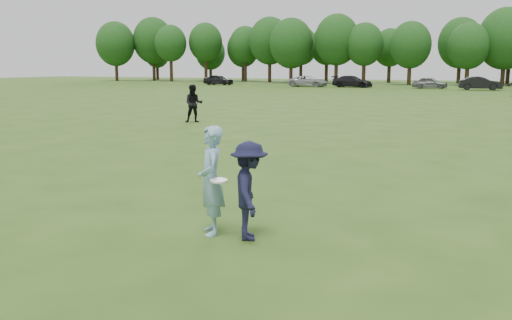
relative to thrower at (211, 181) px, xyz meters
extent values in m
plane|color=#2E4D15|center=(0.77, -0.52, -0.89)|extent=(200.00, 200.00, 0.00)
imported|color=#86B4D0|center=(0.00, 0.00, 0.00)|extent=(0.73, 0.78, 1.79)
imported|color=#171732|center=(0.68, 0.02, -0.10)|extent=(0.99, 1.18, 1.58)
imported|color=black|center=(-9.50, 15.14, 0.02)|extent=(1.11, 1.04, 1.83)
imported|color=black|center=(-33.10, 60.81, -0.16)|extent=(4.33, 1.81, 1.47)
imported|color=#A1A0A4|center=(-19.22, 59.74, -0.18)|extent=(5.15, 2.43, 1.42)
imported|color=black|center=(-13.53, 60.21, -0.16)|extent=(5.17, 2.38, 1.46)
imported|color=slate|center=(-4.10, 60.14, -0.20)|extent=(4.08, 1.70, 1.38)
imported|color=black|center=(1.50, 58.52, -0.14)|extent=(4.78, 2.22, 1.52)
cylinder|color=white|center=(0.25, -0.20, 0.06)|extent=(0.33, 0.32, 0.07)
cylinder|color=#332114|center=(-59.90, 71.68, 0.92)|extent=(0.56, 0.56, 3.63)
ellipsoid|color=#183C14|center=(-59.90, 71.68, 5.66)|extent=(6.88, 6.88, 7.91)
cylinder|color=#332114|center=(-54.73, 75.85, 1.17)|extent=(0.56, 0.56, 4.13)
ellipsoid|color=#183C14|center=(-54.73, 75.85, 6.32)|extent=(7.25, 7.25, 8.34)
cylinder|color=#332114|center=(-48.58, 72.24, 1.20)|extent=(0.56, 0.56, 4.18)
ellipsoid|color=#183C14|center=(-48.58, 72.24, 5.59)|extent=(5.42, 5.42, 6.23)
cylinder|color=#332114|center=(-43.70, 75.70, 1.24)|extent=(0.56, 0.56, 4.26)
ellipsoid|color=#183C14|center=(-43.70, 75.70, 5.82)|extent=(5.79, 5.79, 6.66)
cylinder|color=#332114|center=(-36.82, 77.27, 1.06)|extent=(0.56, 0.56, 3.91)
ellipsoid|color=#183C14|center=(-36.82, 77.27, 5.34)|extent=(5.47, 5.47, 6.29)
cylinder|color=#332114|center=(-31.51, 75.51, 1.02)|extent=(0.56, 0.56, 3.83)
ellipsoid|color=#183C14|center=(-31.51, 75.51, 5.81)|extent=(6.75, 6.75, 7.76)
cylinder|color=#332114|center=(-26.61, 72.54, 0.73)|extent=(0.56, 0.56, 3.25)
ellipsoid|color=#183C14|center=(-26.61, 72.54, 5.24)|extent=(6.76, 6.76, 7.78)
cylinder|color=#332114|center=(-19.45, 72.96, 0.96)|extent=(0.56, 0.56, 3.71)
ellipsoid|color=#183C14|center=(-19.45, 72.96, 5.65)|extent=(6.68, 6.68, 7.68)
cylinder|color=#332114|center=(-15.13, 72.57, 0.83)|extent=(0.56, 0.56, 3.46)
ellipsoid|color=#183C14|center=(-15.13, 72.57, 4.90)|extent=(5.49, 5.49, 6.31)
cylinder|color=#332114|center=(-8.54, 72.43, 0.68)|extent=(0.56, 0.56, 3.14)
ellipsoid|color=#183C14|center=(-8.54, 72.43, 4.70)|extent=(5.78, 5.78, 6.64)
cylinder|color=#332114|center=(-0.83, 72.17, 0.61)|extent=(0.56, 0.56, 3.01)
ellipsoid|color=#183C14|center=(-0.83, 72.17, 4.44)|extent=(5.46, 5.46, 6.28)
cylinder|color=#332114|center=(3.60, 74.55, 0.72)|extent=(0.56, 0.56, 3.23)
ellipsoid|color=#183C14|center=(3.60, 74.55, 5.43)|extent=(7.29, 7.29, 8.38)
cylinder|color=#332114|center=(-57.49, 80.89, 0.59)|extent=(0.56, 0.56, 2.97)
ellipsoid|color=#183C14|center=(-57.49, 80.89, 4.14)|extent=(4.85, 4.85, 5.58)
cylinder|color=#332114|center=(-46.33, 82.01, 0.47)|extent=(0.56, 0.56, 2.73)
ellipsoid|color=#183C14|center=(-46.33, 82.01, 4.15)|extent=(5.45, 5.45, 6.27)
cylinder|color=#332114|center=(-38.78, 80.41, 0.73)|extent=(0.56, 0.56, 3.25)
ellipsoid|color=#183C14|center=(-38.78, 80.41, 4.78)|extent=(5.68, 5.68, 6.53)
cylinder|color=#332114|center=(-28.95, 83.41, 0.92)|extent=(0.56, 0.56, 3.62)
ellipsoid|color=#183C14|center=(-28.95, 83.41, 5.19)|extent=(5.80, 5.80, 6.67)
cylinder|color=#332114|center=(-23.47, 80.87, 0.91)|extent=(0.56, 0.56, 3.61)
ellipsoid|color=#183C14|center=(-23.47, 80.87, 5.09)|extent=(5.58, 5.58, 6.42)
cylinder|color=#332114|center=(-13.16, 81.40, 0.75)|extent=(0.56, 0.56, 3.29)
ellipsoid|color=#183C14|center=(-13.16, 81.40, 4.65)|extent=(5.30, 5.30, 6.09)
cylinder|color=#332114|center=(-2.72, 82.87, 0.75)|extent=(0.56, 0.56, 3.28)
ellipsoid|color=#183C14|center=(-2.72, 82.87, 5.27)|extent=(6.78, 6.78, 7.79)
cylinder|color=#332114|center=(4.23, 81.33, 0.66)|extent=(0.56, 0.56, 3.11)
ellipsoid|color=#183C14|center=(4.23, 81.33, 4.49)|extent=(5.34, 5.34, 6.14)
camera|label=1|loc=(4.27, -7.52, 1.85)|focal=38.00mm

